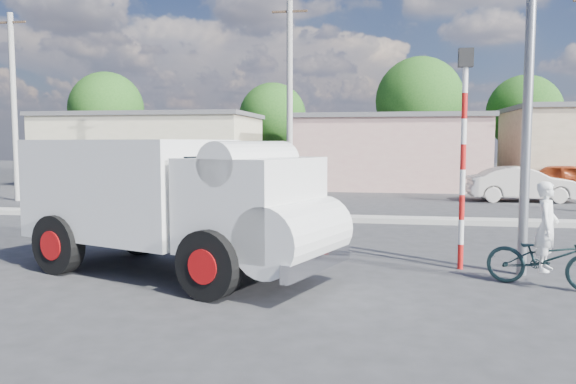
% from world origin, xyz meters
% --- Properties ---
extents(ground_plane, '(120.00, 120.00, 0.00)m').
position_xyz_m(ground_plane, '(0.00, 0.00, 0.00)').
color(ground_plane, '#2C2B2E').
rests_on(ground_plane, ground).
extents(median, '(40.00, 0.80, 0.16)m').
position_xyz_m(median, '(0.00, 8.00, 0.08)').
color(median, '#99968E').
rests_on(median, ground).
extents(truck, '(6.66, 4.29, 2.59)m').
position_xyz_m(truck, '(-2.24, 0.12, 1.44)').
color(truck, black).
rests_on(truck, ground).
extents(bicycle, '(2.09, 1.40, 1.04)m').
position_xyz_m(bicycle, '(4.46, 0.25, 0.52)').
color(bicycle, '#152729').
rests_on(bicycle, ground).
extents(cyclist, '(0.57, 0.67, 1.56)m').
position_xyz_m(cyclist, '(4.46, 0.25, 0.78)').
color(cyclist, white).
rests_on(cyclist, ground).
extents(car_cream, '(4.57, 1.73, 1.49)m').
position_xyz_m(car_cream, '(7.57, 15.26, 0.74)').
color(car_cream, beige).
rests_on(car_cream, ground).
extents(car_red, '(4.83, 2.99, 1.53)m').
position_xyz_m(car_red, '(10.50, 18.24, 0.77)').
color(car_red, '#A63A17').
rests_on(car_red, ground).
extents(traffic_pole, '(0.28, 0.18, 4.36)m').
position_xyz_m(traffic_pole, '(3.20, 1.50, 2.59)').
color(traffic_pole, red).
rests_on(traffic_pole, ground).
extents(streetlight, '(2.34, 0.22, 9.00)m').
position_xyz_m(streetlight, '(4.14, 1.20, 4.96)').
color(streetlight, slate).
rests_on(streetlight, ground).
extents(building_row, '(37.80, 7.30, 4.44)m').
position_xyz_m(building_row, '(1.10, 22.00, 2.13)').
color(building_row, beige).
rests_on(building_row, ground).
extents(tree_row, '(34.13, 7.32, 8.10)m').
position_xyz_m(tree_row, '(-2.27, 28.62, 4.83)').
color(tree_row, '#38281E').
rests_on(tree_row, ground).
extents(utility_poles, '(35.40, 0.24, 8.00)m').
position_xyz_m(utility_poles, '(3.25, 12.00, 4.07)').
color(utility_poles, '#99968E').
rests_on(utility_poles, ground).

